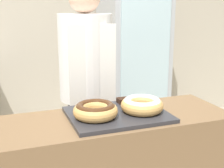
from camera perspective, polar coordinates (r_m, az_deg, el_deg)
wall_back at (r=3.86m, az=-10.54°, el=11.08°), size 8.00×0.06×2.70m
serving_tray at (r=1.90m, az=1.03°, el=-5.62°), size 0.59×0.46×0.02m
donut_chocolate_glaze at (r=1.81m, az=-3.04°, el=-4.72°), size 0.26×0.26×0.08m
donut_light_glaze at (r=1.91m, az=5.52°, el=-3.72°), size 0.26×0.26×0.08m
brownie_back_left at (r=2.01m, az=-3.52°, el=-3.64°), size 0.07×0.07×0.03m
brownie_back_right at (r=2.08m, az=2.06°, el=-3.04°), size 0.07×0.07×0.03m
baker_person at (r=2.38m, az=-4.68°, el=-0.92°), size 0.40×0.40×1.76m
beverage_fridge at (r=3.76m, az=3.90°, el=5.65°), size 0.71×0.69×1.97m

